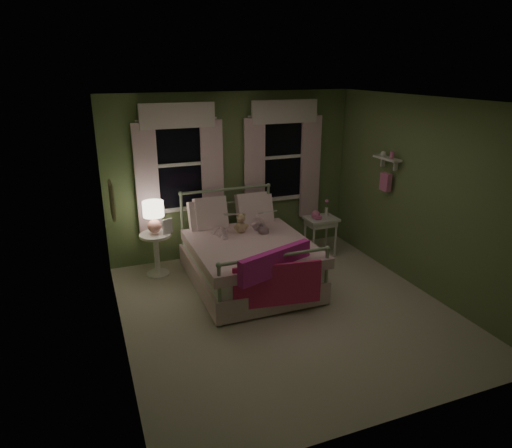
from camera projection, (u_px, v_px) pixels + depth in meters
name	position (u px, v px, depth m)	size (l,w,h in m)	color
room_shell	(288.00, 213.00, 5.42)	(4.20, 4.20, 4.20)	beige
bed	(247.00, 257.00, 6.47)	(1.58, 2.04, 1.18)	white
pink_throw	(276.00, 272.00, 5.49)	(1.10, 0.47, 0.71)	#D72A9F
child_left	(219.00, 214.00, 6.57)	(0.27, 0.18, 0.75)	#F7D1DD
child_right	(255.00, 210.00, 6.76)	(0.36, 0.28, 0.74)	#F7D1DD
book_left	(224.00, 217.00, 6.34)	(0.20, 0.27, 0.03)	beige
book_right	(261.00, 216.00, 6.54)	(0.20, 0.27, 0.02)	beige
teddy_bear	(241.00, 225.00, 6.57)	(0.23, 0.18, 0.30)	tan
nightstand_left	(156.00, 249.00, 6.69)	(0.46, 0.46, 0.65)	white
table_lamp	(154.00, 214.00, 6.52)	(0.30, 0.30, 0.47)	pink
book_nightstand	(163.00, 234.00, 6.58)	(0.16, 0.22, 0.02)	beige
nightstand_right	(321.00, 223.00, 7.36)	(0.50, 0.40, 0.64)	white
pink_toy	(316.00, 215.00, 7.27)	(0.14, 0.18, 0.14)	pink
bud_vase	(327.00, 208.00, 7.37)	(0.06, 0.06, 0.28)	white
window_left	(179.00, 160.00, 6.81)	(1.34, 0.13, 1.96)	black
window_right	(283.00, 153.00, 7.39)	(1.34, 0.13, 1.96)	black
wall_shelf	(387.00, 170.00, 6.61)	(0.15, 0.50, 0.60)	white
framed_picture	(112.00, 200.00, 5.22)	(0.03, 0.32, 0.42)	beige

